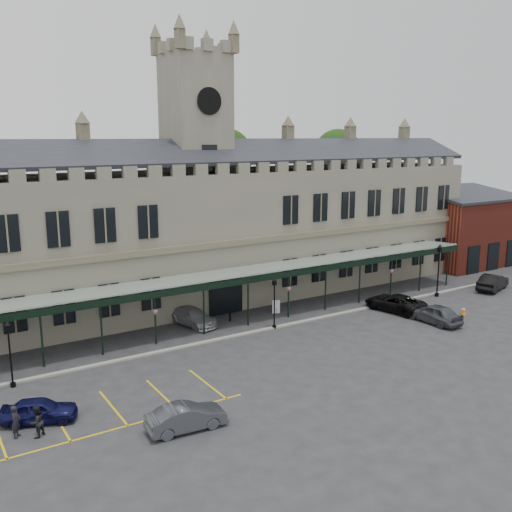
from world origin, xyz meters
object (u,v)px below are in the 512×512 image
car_left_a (39,410)px  lamp_post_mid (274,298)px  lamp_post_left (10,348)px  sign_board (276,307)px  person_b (37,422)px  station_building (199,232)px  car_right_b (493,282)px  clock_tower (197,159)px  lamp_post_right (439,266)px  car_taxi (192,317)px  car_van (395,303)px  person_a (16,422)px  traffic_cone (463,311)px  car_left_b (186,417)px  car_right_a (434,313)px

car_left_a → lamp_post_mid: bearing=-51.4°
lamp_post_left → sign_board: 22.46m
lamp_post_left → person_b: 7.25m
station_building → lamp_post_mid: size_ratio=14.16×
lamp_post_mid → car_left_a: (-19.23, -5.92, -1.84)m
car_left_a → car_right_b: (44.28, 3.96, 0.13)m
clock_tower → car_left_a: clock_tower is taller
lamp_post_right → car_left_a: 38.18m
car_taxi → car_van: 17.84m
person_a → lamp_post_mid: bearing=-39.5°
lamp_post_left → lamp_post_mid: lamp_post_left is taller
lamp_post_mid → car_left_a: size_ratio=1.07×
lamp_post_left → lamp_post_mid: size_ratio=1.00×
car_right_b → station_building: bearing=47.0°
traffic_cone → car_van: size_ratio=0.13×
station_building → sign_board: bearing=-62.5°
car_left_b → car_left_a: bearing=56.8°
sign_board → car_van: car_van is taller
car_right_b → car_right_a: bearing=88.8°
lamp_post_right → station_building: bearing=151.0°
car_van → car_right_a: bearing=83.0°
clock_tower → lamp_post_left: bearing=-149.0°
sign_board → car_left_a: car_left_a is taller
car_left_a → station_building: bearing=-26.0°
car_left_a → car_taxi: size_ratio=0.82×
person_b → car_right_a: bearing=148.9°
traffic_cone → car_taxi: bearing=154.7°
lamp_post_right → car_left_b: (-31.37, -10.31, -2.34)m
station_building → car_left_b: bearing=-118.3°
car_left_b → person_a: 8.64m
car_right_b → traffic_cone: bearing=94.2°
car_left_b → car_taxi: size_ratio=0.88×
person_a → car_right_b: bearing=-52.0°
station_building → traffic_cone: station_building is taller
clock_tower → car_left_a: size_ratio=6.25×
car_left_b → car_right_b: bearing=-72.0°
lamp_post_left → car_left_b: lamp_post_left is taller
clock_tower → car_van: size_ratio=4.54×
station_building → traffic_cone: bearing=-43.0°
lamp_post_mid → lamp_post_right: 18.51m
lamp_post_mid → sign_board: 4.47m
station_building → car_right_b: bearing=-25.2°
traffic_cone → car_van: bearing=137.9°
car_left_b → car_right_a: 25.37m
lamp_post_left → car_right_a: size_ratio=0.90×
sign_board → person_b: person_b is taller
lamp_post_mid → car_right_b: bearing=-4.5°
person_a → car_left_b: bearing=-85.2°
lamp_post_right → traffic_cone: (-2.57, -5.08, -2.70)m
lamp_post_left → car_right_a: bearing=-9.7°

